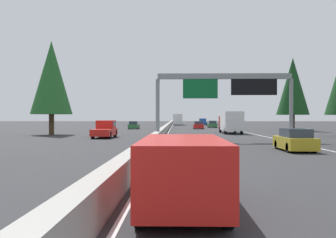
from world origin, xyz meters
TOP-DOWN VIEW (x-y plane):
  - ground_plane at (60.00, 0.00)m, footprint 320.00×320.00m
  - median_barrier at (80.00, 0.30)m, footprint 180.00×0.56m
  - shoulder_stripe_right at (70.00, -11.52)m, footprint 160.00×0.16m
  - shoulder_stripe_median at (70.00, -0.25)m, footprint 160.00×0.16m
  - sign_gantry_overhead at (35.17, -6.04)m, footprint 0.50×12.68m
  - minivan_mid_left at (8.23, -1.60)m, footprint 5.00×1.95m
  - sedan_near_center at (24.66, -9.21)m, footprint 4.40×1.80m
  - sedan_near_right at (73.67, -5.61)m, footprint 4.40×1.80m
  - pickup_distant_b at (110.09, -8.85)m, footprint 5.60×2.00m
  - bus_mid_right at (111.09, -1.77)m, footprint 11.50×2.55m
  - sedan_mid_center at (83.01, -9.09)m, footprint 4.40×1.80m
  - box_truck_far_left at (52.71, -8.85)m, footprint 8.50×2.40m
  - oncoming_near at (41.16, 6.29)m, footprint 5.60×2.00m
  - oncoming_far at (73.03, 6.63)m, footprint 4.40×1.80m
  - conifer_right_mid at (62.89, -20.29)m, footprint 5.22×5.22m
  - conifer_left_near at (47.77, 14.24)m, footprint 5.18×5.18m

SIDE VIEW (x-z plane):
  - ground_plane at x=60.00m, z-range 0.00..0.00m
  - shoulder_stripe_right at x=70.00m, z-range 0.00..0.01m
  - shoulder_stripe_median at x=70.00m, z-range 0.00..0.01m
  - median_barrier at x=80.00m, z-range 0.00..0.90m
  - sedan_near_center at x=24.66m, z-range -0.05..1.42m
  - sedan_near_right at x=73.67m, z-range -0.05..1.42m
  - sedan_mid_center at x=83.01m, z-range -0.05..1.42m
  - oncoming_far at x=73.03m, z-range -0.05..1.42m
  - pickup_distant_b at x=110.09m, z-range -0.02..1.84m
  - oncoming_near at x=41.16m, z-range -0.02..1.84m
  - minivan_mid_left at x=8.23m, z-range 0.11..1.80m
  - box_truck_far_left at x=52.71m, z-range 0.14..3.09m
  - bus_mid_right at x=111.09m, z-range 0.17..3.27m
  - sign_gantry_overhead at x=35.17m, z-range 1.85..8.09m
  - conifer_left_near at x=47.77m, z-range 1.27..13.05m
  - conifer_right_mid at x=62.89m, z-range 1.28..13.15m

